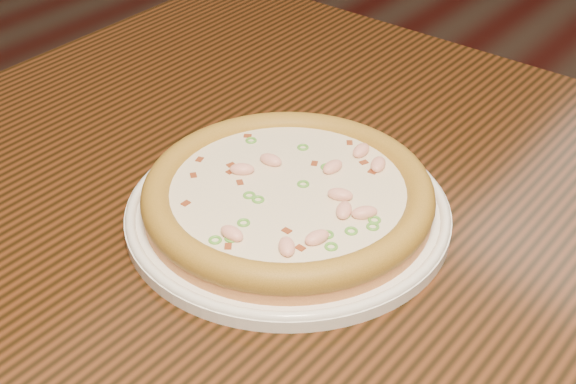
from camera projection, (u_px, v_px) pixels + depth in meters
The scene contains 4 objects.
ground at pixel (555, 276), 1.83m from camera, with size 9.00×9.00×0.00m, color black.
hero_table at pixel (413, 318), 0.80m from camera, with size 1.20×0.80×0.75m.
plate at pixel (288, 210), 0.77m from camera, with size 0.31×0.31×0.02m.
pizza at pixel (288, 195), 0.75m from camera, with size 0.28×0.28×0.03m.
Camera 1 is at (0.38, -1.46, 1.22)m, focal length 50.00 mm.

